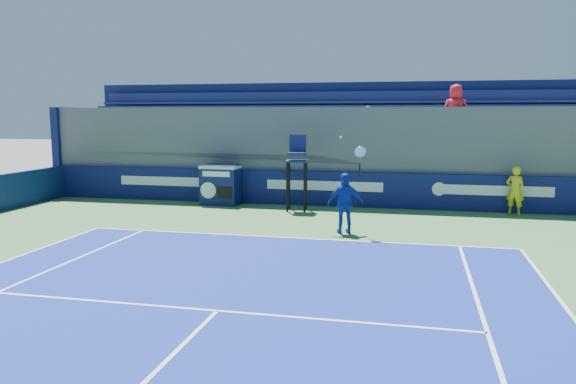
% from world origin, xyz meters
% --- Properties ---
extents(ball_person, '(0.66, 0.55, 1.54)m').
position_xyz_m(ball_person, '(6.09, 16.68, 0.78)').
color(ball_person, yellow).
rests_on(ball_person, apron).
extents(back_hoarding, '(20.40, 0.21, 1.20)m').
position_xyz_m(back_hoarding, '(0.00, 17.10, 0.60)').
color(back_hoarding, '#0D134C').
rests_on(back_hoarding, ground).
extents(match_clock, '(1.36, 0.80, 1.40)m').
position_xyz_m(match_clock, '(-3.57, 16.55, 0.74)').
color(match_clock, '#0F174B').
rests_on(match_clock, ground).
extents(umpire_chair, '(0.77, 0.77, 2.48)m').
position_xyz_m(umpire_chair, '(-0.73, 15.99, 1.53)').
color(umpire_chair, black).
rests_on(umpire_chair, ground).
extents(tennis_player, '(1.03, 0.66, 2.57)m').
position_xyz_m(tennis_player, '(1.26, 12.76, 0.82)').
color(tennis_player, '#13399D').
rests_on(tennis_player, apron).
extents(stadium_seating, '(21.00, 4.05, 4.40)m').
position_xyz_m(stadium_seating, '(0.00, 19.15, 1.84)').
color(stadium_seating, '#59595E').
rests_on(stadium_seating, ground).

